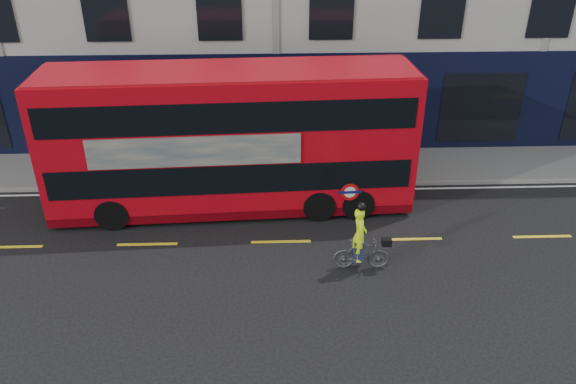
{
  "coord_description": "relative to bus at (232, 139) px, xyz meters",
  "views": [
    {
      "loc": [
        -0.28,
        -12.61,
        9.41
      ],
      "look_at": [
        0.24,
        2.17,
        1.34
      ],
      "focal_mm": 35.0,
      "sensor_mm": 36.0,
      "label": 1
    }
  ],
  "objects": [
    {
      "name": "cyclist",
      "position": [
        3.64,
        -3.7,
        -1.67
      ],
      "size": [
        1.59,
        0.59,
        2.11
      ],
      "rotation": [
        0.0,
        0.0,
        -0.03
      ],
      "color": "#4F5254",
      "rests_on": "ground"
    },
    {
      "name": "kerb",
      "position": [
        1.47,
        1.2,
        -2.31
      ],
      "size": [
        60.0,
        0.12,
        0.13
      ],
      "primitive_type": "cube",
      "color": "gray",
      "rests_on": "ground"
    },
    {
      "name": "bus",
      "position": [
        0.0,
        0.0,
        0.0
      ],
      "size": [
        11.62,
        3.17,
        4.64
      ],
      "rotation": [
        0.0,
        0.0,
        0.05
      ],
      "color": "#BD0713",
      "rests_on": "ground"
    },
    {
      "name": "pavement",
      "position": [
        1.47,
        2.7,
        -2.32
      ],
      "size": [
        60.0,
        3.0,
        0.12
      ],
      "primitive_type": "cube",
      "color": "slate",
      "rests_on": "ground"
    },
    {
      "name": "ground",
      "position": [
        1.47,
        -3.8,
        -2.38
      ],
      "size": [
        120.0,
        120.0,
        0.0
      ],
      "primitive_type": "plane",
      "color": "black",
      "rests_on": "ground"
    },
    {
      "name": "lane_dashes",
      "position": [
        1.47,
        -2.3,
        -2.37
      ],
      "size": [
        58.0,
        0.12,
        0.01
      ],
      "primitive_type": null,
      "color": "yellow",
      "rests_on": "ground"
    },
    {
      "name": "road_edge_line",
      "position": [
        1.47,
        0.9,
        -2.37
      ],
      "size": [
        58.0,
        0.1,
        0.01
      ],
      "primitive_type": "cube",
      "color": "silver",
      "rests_on": "ground"
    }
  ]
}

